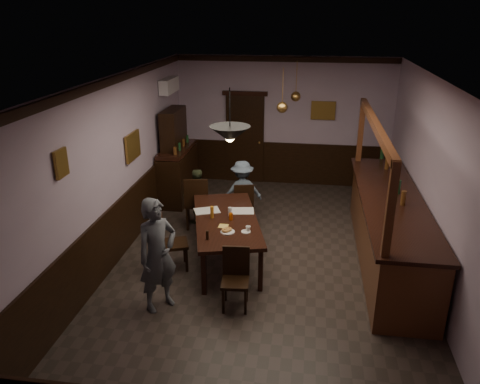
% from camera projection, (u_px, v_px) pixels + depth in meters
% --- Properties ---
extents(room, '(5.01, 8.01, 3.01)m').
position_uv_depth(room, '(267.00, 179.00, 7.24)').
color(room, '#2D2621').
rests_on(room, ground).
extents(dining_table, '(1.54, 2.38, 0.75)m').
position_uv_depth(dining_table, '(226.00, 222.00, 7.70)').
color(dining_table, black).
rests_on(dining_table, ground).
extents(chair_far_left, '(0.53, 0.53, 1.03)m').
position_uv_depth(chair_far_left, '(197.00, 201.00, 8.87)').
color(chair_far_left, black).
rests_on(chair_far_left, ground).
extents(chair_far_right, '(0.45, 0.45, 0.88)m').
position_uv_depth(chair_far_right, '(244.00, 202.00, 9.01)').
color(chair_far_right, black).
rests_on(chair_far_right, ground).
extents(chair_near, '(0.41, 0.41, 0.88)m').
position_uv_depth(chair_near, '(236.00, 275.00, 6.55)').
color(chair_near, black).
rests_on(chair_near, ground).
extents(chair_side, '(0.52, 0.52, 0.94)m').
position_uv_depth(chair_side, '(170.00, 240.00, 7.48)').
color(chair_side, black).
rests_on(chair_side, ground).
extents(person_standing, '(0.69, 0.71, 1.65)m').
position_uv_depth(person_standing, '(158.00, 255.00, 6.39)').
color(person_standing, '#4F535A').
rests_on(person_standing, ground).
extents(person_seated_left, '(0.67, 0.63, 1.09)m').
position_uv_depth(person_seated_left, '(196.00, 196.00, 9.14)').
color(person_seated_left, '#3D472A').
rests_on(person_seated_left, ground).
extents(person_seated_right, '(0.90, 0.69, 1.23)m').
position_uv_depth(person_seated_right, '(242.00, 191.00, 9.21)').
color(person_seated_right, slate).
rests_on(person_seated_right, ground).
extents(newspaper_left, '(0.50, 0.44, 0.01)m').
position_uv_depth(newspaper_left, '(207.00, 211.00, 7.97)').
color(newspaper_left, silver).
rests_on(newspaper_left, dining_table).
extents(newspaper_right, '(0.46, 0.36, 0.01)m').
position_uv_depth(newspaper_right, '(241.00, 211.00, 7.96)').
color(newspaper_right, silver).
rests_on(newspaper_right, dining_table).
extents(napkin, '(0.18, 0.18, 0.00)m').
position_uv_depth(napkin, '(223.00, 226.00, 7.40)').
color(napkin, '#EBC356').
rests_on(napkin, dining_table).
extents(saucer, '(0.15, 0.15, 0.01)m').
position_uv_depth(saucer, '(246.00, 232.00, 7.21)').
color(saucer, white).
rests_on(saucer, dining_table).
extents(coffee_cup, '(0.10, 0.10, 0.07)m').
position_uv_depth(coffee_cup, '(248.00, 228.00, 7.22)').
color(coffee_cup, white).
rests_on(coffee_cup, saucer).
extents(pastry_plate, '(0.22, 0.22, 0.01)m').
position_uv_depth(pastry_plate, '(228.00, 232.00, 7.20)').
color(pastry_plate, white).
rests_on(pastry_plate, dining_table).
extents(pastry_ring_a, '(0.13, 0.13, 0.04)m').
position_uv_depth(pastry_ring_a, '(226.00, 230.00, 7.19)').
color(pastry_ring_a, '#C68C47').
rests_on(pastry_ring_a, pastry_plate).
extents(pastry_ring_b, '(0.13, 0.13, 0.04)m').
position_uv_depth(pastry_ring_b, '(228.00, 229.00, 7.23)').
color(pastry_ring_b, '#C68C47').
rests_on(pastry_ring_b, pastry_plate).
extents(soda_can, '(0.07, 0.07, 0.12)m').
position_uv_depth(soda_can, '(231.00, 216.00, 7.61)').
color(soda_can, orange).
rests_on(soda_can, dining_table).
extents(beer_glass, '(0.06, 0.06, 0.20)m').
position_uv_depth(beer_glass, '(212.00, 212.00, 7.67)').
color(beer_glass, '#BF721E').
rests_on(beer_glass, dining_table).
extents(water_glass, '(0.06, 0.06, 0.15)m').
position_uv_depth(water_glass, '(230.00, 212.00, 7.75)').
color(water_glass, silver).
rests_on(water_glass, dining_table).
extents(pepper_mill, '(0.04, 0.04, 0.14)m').
position_uv_depth(pepper_mill, '(207.00, 235.00, 6.96)').
color(pepper_mill, black).
rests_on(pepper_mill, dining_table).
extents(sideboard, '(0.54, 1.52, 2.00)m').
position_uv_depth(sideboard, '(177.00, 164.00, 10.21)').
color(sideboard, black).
rests_on(sideboard, ground).
extents(bar_counter, '(0.98, 4.22, 2.36)m').
position_uv_depth(bar_counter, '(389.00, 227.00, 7.72)').
color(bar_counter, '#4B2714').
rests_on(bar_counter, ground).
extents(door_back, '(0.90, 0.06, 2.10)m').
position_uv_depth(door_back, '(245.00, 140.00, 11.17)').
color(door_back, black).
rests_on(door_back, ground).
extents(ac_unit, '(0.20, 0.85, 0.30)m').
position_uv_depth(ac_unit, '(169.00, 85.00, 9.90)').
color(ac_unit, white).
rests_on(ac_unit, ground).
extents(picture_left_small, '(0.04, 0.28, 0.36)m').
position_uv_depth(picture_left_small, '(61.00, 163.00, 5.88)').
color(picture_left_small, olive).
rests_on(picture_left_small, ground).
extents(picture_left_large, '(0.04, 0.62, 0.48)m').
position_uv_depth(picture_left_large, '(133.00, 146.00, 8.25)').
color(picture_left_large, olive).
rests_on(picture_left_large, ground).
extents(picture_back, '(0.55, 0.04, 0.42)m').
position_uv_depth(picture_back, '(323.00, 111.00, 10.66)').
color(picture_back, olive).
rests_on(picture_back, ground).
extents(pendant_iron, '(0.56, 0.56, 0.74)m').
position_uv_depth(pendant_iron, '(230.00, 134.00, 6.35)').
color(pendant_iron, black).
rests_on(pendant_iron, ground).
extents(pendant_brass_mid, '(0.20, 0.20, 0.81)m').
position_uv_depth(pendant_brass_mid, '(282.00, 108.00, 8.45)').
color(pendant_brass_mid, '#BF8C3F').
rests_on(pendant_brass_mid, ground).
extents(pendant_brass_far, '(0.20, 0.20, 0.81)m').
position_uv_depth(pendant_brass_far, '(296.00, 97.00, 9.50)').
color(pendant_brass_far, '#BF8C3F').
rests_on(pendant_brass_far, ground).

